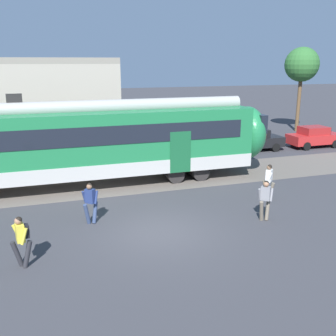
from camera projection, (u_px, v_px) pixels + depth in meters
The scene contains 8 objects.
ground_plane at pixel (159, 232), 14.67m from camera, with size 160.00×160.00×0.00m, color #38383D.
pedestrian_yellow at pixel (21, 237), 11.98m from camera, with size 0.68×0.54×1.67m.
pedestrian_navy at pixel (90, 200), 15.22m from camera, with size 0.67×0.46×1.67m.
pedestrian_grey at pixel (265, 198), 15.53m from camera, with size 0.67×0.44×1.67m.
pedestrian_white at pixel (269, 179), 17.93m from camera, with size 0.44×0.69×1.67m.
parked_car_black at pixel (255, 140), 27.84m from camera, with size 4.02×1.79×1.54m.
parked_car_red at pixel (314, 137), 29.00m from camera, with size 4.00×1.77×1.54m.
street_tree_right at pixel (302, 65), 34.34m from camera, with size 2.98×2.98×7.39m.
Camera 1 is at (-3.88, -12.95, 6.18)m, focal length 42.00 mm.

